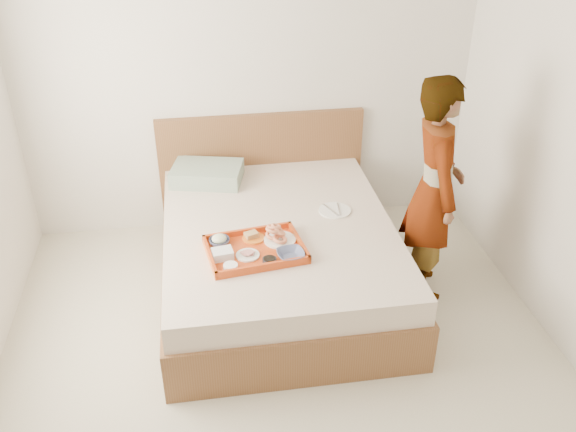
{
  "coord_description": "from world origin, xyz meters",
  "views": [
    {
      "loc": [
        -0.42,
        -2.59,
        2.75
      ],
      "look_at": [
        0.13,
        0.9,
        0.65
      ],
      "focal_mm": 38.91,
      "sensor_mm": 36.0,
      "label": 1
    }
  ],
  "objects_px": {
    "bed": "(279,256)",
    "tray": "(255,249)",
    "person": "(434,190)",
    "dinner_plate": "(335,210)"
  },
  "relations": [
    {
      "from": "tray",
      "to": "person",
      "type": "bearing_deg",
      "value": 0.07
    },
    {
      "from": "person",
      "to": "dinner_plate",
      "type": "bearing_deg",
      "value": 73.22
    },
    {
      "from": "tray",
      "to": "dinner_plate",
      "type": "bearing_deg",
      "value": 27.4
    },
    {
      "from": "bed",
      "to": "tray",
      "type": "relative_size",
      "value": 3.32
    },
    {
      "from": "bed",
      "to": "person",
      "type": "distance_m",
      "value": 1.16
    },
    {
      "from": "bed",
      "to": "tray",
      "type": "distance_m",
      "value": 0.47
    },
    {
      "from": "tray",
      "to": "dinner_plate",
      "type": "relative_size",
      "value": 2.65
    },
    {
      "from": "bed",
      "to": "dinner_plate",
      "type": "height_order",
      "value": "dinner_plate"
    },
    {
      "from": "dinner_plate",
      "to": "person",
      "type": "bearing_deg",
      "value": -23.5
    },
    {
      "from": "bed",
      "to": "person",
      "type": "height_order",
      "value": "person"
    }
  ]
}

